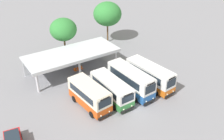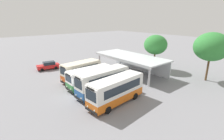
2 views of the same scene
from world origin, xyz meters
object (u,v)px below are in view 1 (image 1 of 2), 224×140
at_px(city_bus_nearest_orange, 89,95).
at_px(waiting_chair_middle_seat, 81,68).
at_px(waiting_chair_second_from_end, 78,69).
at_px(city_bus_second_in_row, 111,88).
at_px(city_bus_middle_cream, 131,80).
at_px(waiting_chair_end_by_column, 75,70).
at_px(city_bus_fourth_amber, 150,75).

distance_m(city_bus_nearest_orange, waiting_chair_middle_seat, 9.56).
xyz_separation_m(waiting_chair_second_from_end, waiting_chair_middle_seat, (0.57, 0.03, 0.00)).
distance_m(city_bus_second_in_row, city_bus_middle_cream, 3.25).
bearing_deg(city_bus_nearest_orange, city_bus_second_in_row, -4.32).
bearing_deg(waiting_chair_end_by_column, city_bus_nearest_orange, -104.20).
xyz_separation_m(city_bus_second_in_row, city_bus_middle_cream, (3.24, 0.03, 0.26)).
bearing_deg(city_bus_nearest_orange, waiting_chair_end_by_column, 75.80).
bearing_deg(city_bus_nearest_orange, waiting_chair_second_from_end, 72.34).
xyz_separation_m(city_bus_nearest_orange, city_bus_fourth_amber, (9.71, -0.57, 0.05)).
bearing_deg(city_bus_fourth_amber, waiting_chair_middle_seat, 123.92).
height_order(waiting_chair_end_by_column, waiting_chair_second_from_end, same).
xyz_separation_m(city_bus_second_in_row, waiting_chair_end_by_column, (-0.99, 9.11, -1.17)).
bearing_deg(waiting_chair_second_from_end, waiting_chair_end_by_column, 175.66).
relative_size(waiting_chair_end_by_column, waiting_chair_middle_seat, 1.00).
xyz_separation_m(city_bus_nearest_orange, waiting_chair_middle_seat, (3.37, 8.85, -1.29)).
height_order(city_bus_nearest_orange, waiting_chair_middle_seat, city_bus_nearest_orange).
relative_size(city_bus_fourth_amber, waiting_chair_middle_seat, 9.50).
bearing_deg(waiting_chair_middle_seat, waiting_chair_end_by_column, 179.35).
distance_m(city_bus_nearest_orange, city_bus_fourth_amber, 9.72).
height_order(waiting_chair_second_from_end, waiting_chair_middle_seat, same).
bearing_deg(waiting_chair_middle_seat, city_bus_nearest_orange, -110.87).
distance_m(city_bus_nearest_orange, waiting_chair_end_by_column, 9.23).
bearing_deg(waiting_chair_second_from_end, waiting_chair_middle_seat, 3.04).
relative_size(waiting_chair_second_from_end, waiting_chair_middle_seat, 1.00).
bearing_deg(city_bus_second_in_row, waiting_chair_second_from_end, 92.69).
bearing_deg(waiting_chair_end_by_column, city_bus_second_in_row, -83.78).
xyz_separation_m(city_bus_nearest_orange, waiting_chair_end_by_column, (2.24, 8.86, -1.29)).
distance_m(city_bus_second_in_row, city_bus_fourth_amber, 6.48).
distance_m(city_bus_nearest_orange, waiting_chair_second_from_end, 9.35).
bearing_deg(waiting_chair_second_from_end, city_bus_nearest_orange, -107.66).
relative_size(city_bus_nearest_orange, waiting_chair_end_by_column, 8.06).
distance_m(city_bus_nearest_orange, city_bus_middle_cream, 6.48).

